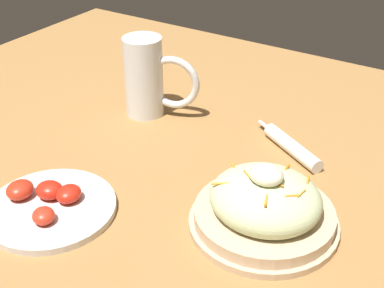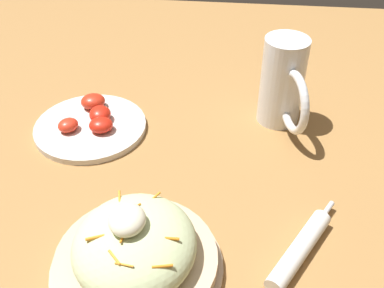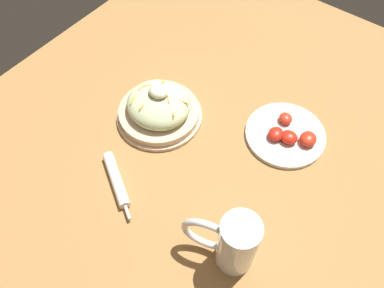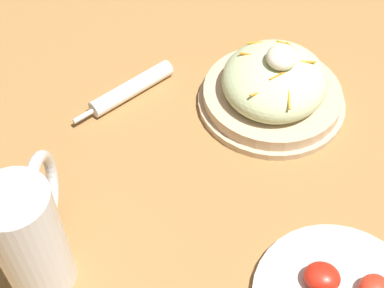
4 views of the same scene
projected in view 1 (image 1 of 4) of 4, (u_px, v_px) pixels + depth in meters
ground_plane at (134, 181)px, 0.92m from camera, size 1.43×1.43×0.00m
salad_plate at (265, 206)px, 0.80m from camera, size 0.23×0.23×0.11m
beer_mug at (147, 80)px, 1.10m from camera, size 0.16×0.08×0.17m
napkin_roll at (292, 147)px, 0.99m from camera, size 0.17×0.11×0.03m
tomato_plate at (49, 205)px, 0.85m from camera, size 0.21×0.21×0.04m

